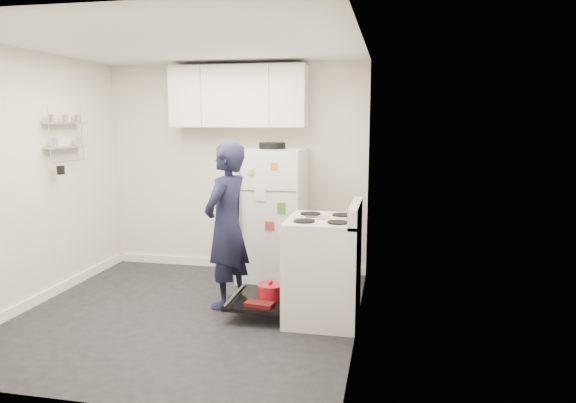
% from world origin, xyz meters
% --- Properties ---
extents(room, '(3.21, 3.21, 2.51)m').
position_xyz_m(room, '(-0.03, 0.03, 1.21)').
color(room, black).
rests_on(room, ground).
extents(electric_range, '(0.66, 0.76, 1.10)m').
position_xyz_m(electric_range, '(1.26, 0.15, 0.47)').
color(electric_range, silver).
rests_on(electric_range, ground).
extents(open_oven_door, '(0.55, 0.70, 0.21)m').
position_xyz_m(open_oven_door, '(0.71, 0.15, 0.18)').
color(open_oven_door, black).
rests_on(open_oven_door, ground).
extents(refrigerator, '(0.72, 0.74, 1.58)m').
position_xyz_m(refrigerator, '(0.54, 1.25, 0.76)').
color(refrigerator, white).
rests_on(refrigerator, ground).
extents(upper_cabinets, '(1.60, 0.33, 0.70)m').
position_xyz_m(upper_cabinets, '(0.10, 1.43, 2.10)').
color(upper_cabinets, silver).
rests_on(upper_cabinets, room).
extents(wall_shelf_rack, '(0.14, 0.60, 0.61)m').
position_xyz_m(wall_shelf_rack, '(-1.52, 0.49, 1.68)').
color(wall_shelf_rack, '#B2B2B7').
rests_on(wall_shelf_rack, room).
extents(person, '(0.52, 0.67, 1.62)m').
position_xyz_m(person, '(0.30, 0.31, 0.81)').
color(person, '#171A35').
rests_on(person, ground).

